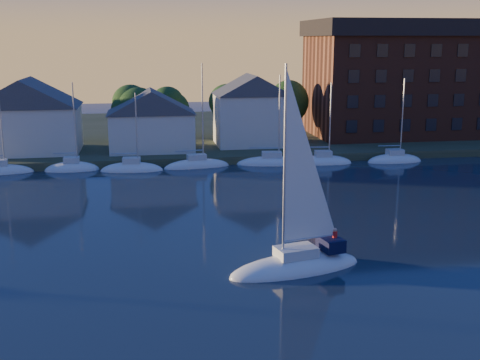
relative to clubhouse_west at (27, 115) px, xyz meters
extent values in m
cube|color=#313B22|center=(22.00, 17.00, -5.93)|extent=(160.00, 50.00, 2.00)
cube|color=brown|center=(22.00, -6.00, -5.93)|extent=(120.00, 3.00, 1.00)
cube|color=silver|center=(0.00, 0.00, -1.93)|extent=(13.00, 9.00, 6.00)
cube|color=silver|center=(16.00, -1.00, -2.43)|extent=(11.00, 8.00, 5.00)
cube|color=silver|center=(30.00, 1.00, -1.43)|extent=(10.00, 8.00, 7.00)
cube|color=brown|center=(56.00, 7.00, 2.57)|extent=(30.00, 16.00, 15.00)
cube|color=black|center=(56.00, 7.00, 11.27)|extent=(31.00, 17.00, 2.40)
cylinder|color=#3C261B|center=(-4.00, 5.00, -3.18)|extent=(0.50, 0.50, 3.50)
sphere|color=#143212|center=(-4.00, 5.00, 1.27)|extent=(5.40, 5.40, 5.40)
cylinder|color=#3C261B|center=(4.00, 5.00, -3.18)|extent=(0.50, 0.50, 3.50)
sphere|color=#143212|center=(4.00, 5.00, 1.27)|extent=(5.40, 5.40, 5.40)
cylinder|color=#3C261B|center=(12.00, 5.00, -3.18)|extent=(0.50, 0.50, 3.50)
sphere|color=#143212|center=(12.00, 5.00, 1.27)|extent=(5.40, 5.40, 5.40)
cylinder|color=#3C261B|center=(20.00, 5.00, -3.18)|extent=(0.50, 0.50, 3.50)
sphere|color=#143212|center=(20.00, 5.00, 1.27)|extent=(5.40, 5.40, 5.40)
cylinder|color=#3C261B|center=(28.00, 5.00, -3.18)|extent=(0.50, 0.50, 3.50)
sphere|color=#143212|center=(28.00, 5.00, 1.27)|extent=(5.40, 5.40, 5.40)
cylinder|color=#3C261B|center=(36.00, 5.00, -3.18)|extent=(0.50, 0.50, 3.50)
sphere|color=#143212|center=(36.00, 5.00, 1.27)|extent=(5.40, 5.40, 5.40)
cylinder|color=#3C261B|center=(44.00, 5.00, -3.18)|extent=(0.50, 0.50, 3.50)
sphere|color=#143212|center=(44.00, 5.00, 1.27)|extent=(5.40, 5.40, 5.40)
cylinder|color=#3C261B|center=(52.00, 5.00, -3.18)|extent=(0.50, 0.50, 3.50)
sphere|color=#143212|center=(52.00, 5.00, 1.27)|extent=(5.40, 5.40, 5.40)
cylinder|color=#3C261B|center=(60.00, 5.00, -3.18)|extent=(0.50, 0.50, 3.50)
sphere|color=#143212|center=(60.00, 5.00, 1.27)|extent=(5.40, 5.40, 5.40)
ellipsoid|color=white|center=(-2.00, -9.00, -5.93)|extent=(7.50, 2.40, 2.20)
cylinder|color=#A5A8AD|center=(-1.25, -9.00, 0.02)|extent=(0.16, 0.16, 10.00)
ellipsoid|color=white|center=(6.00, -9.00, -5.93)|extent=(7.50, 2.40, 2.20)
cube|color=silver|center=(6.00, -9.00, -4.63)|extent=(2.10, 1.32, 0.70)
cylinder|color=#A5A8AD|center=(6.75, -9.00, 0.02)|extent=(0.16, 0.16, 10.00)
cylinder|color=#A5A8AD|center=(5.17, -9.00, -3.78)|extent=(3.15, 0.12, 0.12)
ellipsoid|color=white|center=(14.00, -9.00, -5.93)|extent=(7.50, 2.40, 2.20)
cube|color=silver|center=(14.00, -9.00, -4.63)|extent=(2.10, 1.32, 0.70)
cylinder|color=#A5A8AD|center=(14.75, -9.00, 0.02)|extent=(0.16, 0.16, 10.00)
cylinder|color=#A5A8AD|center=(13.17, -9.00, -3.78)|extent=(3.15, 0.12, 0.12)
ellipsoid|color=white|center=(22.00, -9.00, -5.93)|extent=(7.50, 2.40, 2.20)
cube|color=silver|center=(22.00, -9.00, -4.63)|extent=(2.10, 1.32, 0.70)
cylinder|color=#A5A8AD|center=(22.75, -9.00, 0.02)|extent=(0.16, 0.16, 10.00)
cylinder|color=#A5A8AD|center=(21.17, -9.00, -3.78)|extent=(3.15, 0.12, 0.12)
ellipsoid|color=white|center=(30.00, -9.00, -5.93)|extent=(7.50, 2.40, 2.20)
cube|color=silver|center=(30.00, -9.00, -4.63)|extent=(2.10, 1.32, 0.70)
cylinder|color=#A5A8AD|center=(30.75, -9.00, 0.02)|extent=(0.16, 0.16, 10.00)
cylinder|color=#A5A8AD|center=(29.17, -9.00, -3.78)|extent=(3.15, 0.12, 0.12)
ellipsoid|color=white|center=(38.00, -9.00, -5.93)|extent=(7.50, 2.40, 2.20)
cube|color=silver|center=(38.00, -9.00, -4.63)|extent=(2.10, 1.32, 0.70)
cylinder|color=#A5A8AD|center=(38.75, -9.00, 0.02)|extent=(0.16, 0.16, 10.00)
cylinder|color=#A5A8AD|center=(37.17, -9.00, -3.78)|extent=(3.15, 0.12, 0.12)
ellipsoid|color=white|center=(46.00, -9.00, -5.93)|extent=(7.50, 2.40, 2.20)
cube|color=silver|center=(46.00, -9.00, -4.63)|extent=(2.10, 1.32, 0.70)
cylinder|color=#A5A8AD|center=(46.75, -9.00, 0.02)|extent=(0.16, 0.16, 10.00)
cylinder|color=#A5A8AD|center=(45.17, -9.00, -3.78)|extent=(3.15, 0.12, 0.12)
ellipsoid|color=white|center=(24.79, -43.94, -5.93)|extent=(10.24, 5.21, 2.20)
cube|color=silver|center=(24.79, -43.94, -4.63)|extent=(3.05, 2.29, 0.70)
cylinder|color=#A5A8AD|center=(23.84, -44.15, 1.54)|extent=(0.16, 0.16, 13.05)
cylinder|color=#A5A8AD|center=(25.84, -43.70, -3.78)|extent=(4.04, 1.01, 0.12)
cube|color=black|center=(27.47, -43.34, -4.43)|extent=(1.78, 2.15, 0.90)
camera|label=1|loc=(14.68, -81.74, 9.52)|focal=45.00mm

